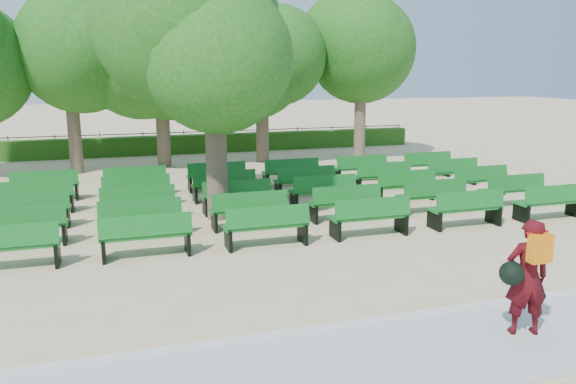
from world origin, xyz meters
The scene contains 9 objects.
ground centered at (0.00, 0.00, 0.00)m, with size 120.00×120.00×0.00m, color #CBAE86.
paving centered at (0.00, -7.40, 0.03)m, with size 30.00×2.20×0.06m, color #B7B8B3.
curb centered at (0.00, -6.25, 0.05)m, with size 30.00×0.12×0.10m, color silver.
hedge centered at (0.00, 14.00, 0.45)m, with size 26.00×0.70×0.90m, color #2A5B17.
fence centered at (0.00, 14.40, 0.00)m, with size 26.00×0.10×1.02m, color black, non-canonical shape.
tree_line centered at (0.00, 10.00, 0.00)m, with size 21.80×6.80×7.04m, color #24641B, non-canonical shape.
bench_array centered at (0.87, 1.57, 0.10)m, with size 2.02×0.78×1.25m.
tree_among centered at (0.27, 1.13, 4.63)m, with size 4.97×4.97×6.90m.
person centered at (3.45, -7.33, 1.00)m, with size 0.90×0.59×1.82m.
Camera 1 is at (-2.39, -13.90, 4.04)m, focal length 35.00 mm.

